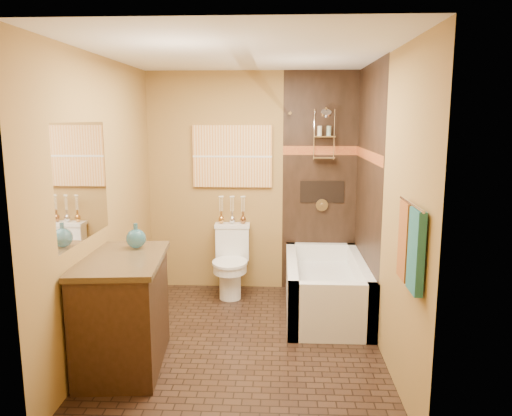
# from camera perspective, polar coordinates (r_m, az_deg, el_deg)

# --- Properties ---
(floor) EXTENTS (3.00, 3.00, 0.00)m
(floor) POSITION_cam_1_polar(r_m,az_deg,el_deg) (4.63, -1.53, -15.06)
(floor) COLOR black
(floor) RESTS_ON ground
(wall_left) EXTENTS (0.02, 3.00, 2.50)m
(wall_left) POSITION_cam_1_polar(r_m,az_deg,el_deg) (4.51, -17.00, 0.47)
(wall_left) COLOR olive
(wall_left) RESTS_ON floor
(wall_right) EXTENTS (0.02, 3.00, 2.50)m
(wall_right) POSITION_cam_1_polar(r_m,az_deg,el_deg) (4.33, 14.44, 0.20)
(wall_right) COLOR olive
(wall_right) RESTS_ON floor
(wall_back) EXTENTS (2.40, 0.02, 2.50)m
(wall_back) POSITION_cam_1_polar(r_m,az_deg,el_deg) (5.73, -0.44, 2.94)
(wall_back) COLOR olive
(wall_back) RESTS_ON floor
(wall_front) EXTENTS (2.40, 0.02, 2.50)m
(wall_front) POSITION_cam_1_polar(r_m,az_deg,el_deg) (2.79, -4.01, -4.97)
(wall_front) COLOR olive
(wall_front) RESTS_ON floor
(ceiling) EXTENTS (3.00, 3.00, 0.00)m
(ceiling) POSITION_cam_1_polar(r_m,az_deg,el_deg) (4.22, -1.70, 17.31)
(ceiling) COLOR silver
(ceiling) RESTS_ON wall_back
(alcove_tile_back) EXTENTS (0.85, 0.01, 2.50)m
(alcove_tile_back) POSITION_cam_1_polar(r_m,az_deg,el_deg) (5.73, 7.33, 2.85)
(alcove_tile_back) COLOR black
(alcove_tile_back) RESTS_ON wall_back
(alcove_tile_right) EXTENTS (0.01, 1.50, 2.50)m
(alcove_tile_right) POSITION_cam_1_polar(r_m,az_deg,el_deg) (5.05, 12.64, 1.69)
(alcove_tile_right) COLOR black
(alcove_tile_right) RESTS_ON wall_right
(mosaic_band_back) EXTENTS (0.85, 0.01, 0.10)m
(mosaic_band_back) POSITION_cam_1_polar(r_m,az_deg,el_deg) (5.68, 7.42, 6.54)
(mosaic_band_back) COLOR maroon
(mosaic_band_back) RESTS_ON alcove_tile_back
(mosaic_band_right) EXTENTS (0.01, 1.50, 0.10)m
(mosaic_band_right) POSITION_cam_1_polar(r_m,az_deg,el_deg) (5.01, 12.69, 5.88)
(mosaic_band_right) COLOR maroon
(mosaic_band_right) RESTS_ON alcove_tile_right
(alcove_niche) EXTENTS (0.50, 0.01, 0.25)m
(alcove_niche) POSITION_cam_1_polar(r_m,az_deg,el_deg) (5.74, 7.56, 1.85)
(alcove_niche) COLOR black
(alcove_niche) RESTS_ON alcove_tile_back
(shower_fixtures) EXTENTS (0.24, 0.33, 1.16)m
(shower_fixtures) POSITION_cam_1_polar(r_m,az_deg,el_deg) (5.58, 7.77, 6.93)
(shower_fixtures) COLOR silver
(shower_fixtures) RESTS_ON floor
(curtain_rod) EXTENTS (0.03, 1.55, 0.03)m
(curtain_rod) POSITION_cam_1_polar(r_m,az_deg,el_deg) (4.93, 3.77, 10.69)
(curtain_rod) COLOR silver
(curtain_rod) RESTS_ON wall_back
(towel_bar) EXTENTS (0.02, 0.55, 0.02)m
(towel_bar) POSITION_cam_1_polar(r_m,az_deg,el_deg) (3.27, 17.35, 0.43)
(towel_bar) COLOR silver
(towel_bar) RESTS_ON wall_right
(towel_teal) EXTENTS (0.05, 0.22, 0.52)m
(towel_teal) POSITION_cam_1_polar(r_m,az_deg,el_deg) (3.21, 17.83, -4.72)
(towel_teal) COLOR #1C5E60
(towel_teal) RESTS_ON towel_bar
(towel_rust) EXTENTS (0.05, 0.22, 0.52)m
(towel_rust) POSITION_cam_1_polar(r_m,az_deg,el_deg) (3.45, 16.74, -3.61)
(towel_rust) COLOR #96531B
(towel_rust) RESTS_ON towel_bar
(sunset_painting) EXTENTS (0.90, 0.04, 0.70)m
(sunset_painting) POSITION_cam_1_polar(r_m,az_deg,el_deg) (5.69, -2.71, 5.91)
(sunset_painting) COLOR orange
(sunset_painting) RESTS_ON wall_back
(vanity_mirror) EXTENTS (0.01, 1.00, 0.90)m
(vanity_mirror) POSITION_cam_1_polar(r_m,az_deg,el_deg) (4.05, -19.18, 2.85)
(vanity_mirror) COLOR white
(vanity_mirror) RESTS_ON wall_left
(bathtub) EXTENTS (0.80, 1.50, 0.55)m
(bathtub) POSITION_cam_1_polar(r_m,az_deg,el_deg) (5.25, 7.96, -9.43)
(bathtub) COLOR white
(bathtub) RESTS_ON floor
(toilet) EXTENTS (0.41, 0.60, 0.79)m
(toilet) POSITION_cam_1_polar(r_m,az_deg,el_deg) (5.64, -2.87, -6.04)
(toilet) COLOR white
(toilet) RESTS_ON floor
(vanity) EXTENTS (0.72, 1.08, 0.91)m
(vanity) POSITION_cam_1_polar(r_m,az_deg,el_deg) (4.21, -14.94, -11.34)
(vanity) COLOR black
(vanity) RESTS_ON floor
(teal_bottle) EXTENTS (0.21, 0.21, 0.26)m
(teal_bottle) POSITION_cam_1_polar(r_m,az_deg,el_deg) (4.28, -13.56, -3.12)
(teal_bottle) COLOR #256171
(teal_bottle) RESTS_ON vanity
(bud_vases) EXTENTS (0.32, 0.07, 0.31)m
(bud_vases) POSITION_cam_1_polar(r_m,az_deg,el_deg) (5.69, -2.75, -0.12)
(bud_vases) COLOR #C4873D
(bud_vases) RESTS_ON toilet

